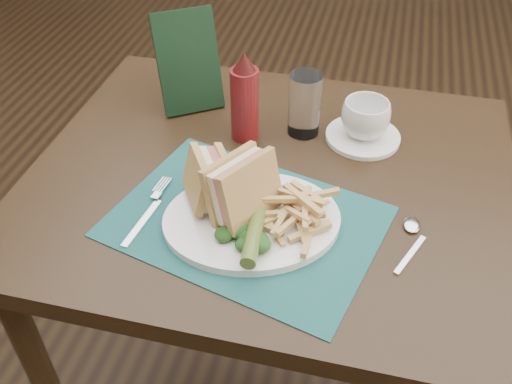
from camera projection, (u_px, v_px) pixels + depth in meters
The scene contains 16 objects.
floor at pixel (299, 255), 1.93m from camera, with size 7.00×7.00×0.00m, color black.
table_main at pixel (268, 300), 1.32m from camera, with size 0.90×0.75×0.75m, color black, non-canonical shape.
placemat at pixel (246, 221), 0.97m from camera, with size 0.44×0.31×0.00m, color #184E4E.
plate at pixel (252, 220), 0.96m from camera, with size 0.30×0.24×0.01m, color white, non-canonical shape.
sandwich_half_a at pixel (196, 182), 0.95m from camera, with size 0.06×0.09×0.09m, color tan, non-canonical shape.
sandwich_half_b at pixel (234, 182), 0.93m from camera, with size 0.06×0.12×0.11m, color tan, non-canonical shape.
kale_garnish at pixel (244, 237), 0.90m from camera, with size 0.11×0.08×0.03m, color #163914, non-canonical shape.
pickle_spear at pixel (253, 236), 0.89m from camera, with size 0.02×0.02×0.12m, color #496024.
fries_pile at pixel (295, 207), 0.94m from camera, with size 0.18×0.20×0.05m, color tan, non-canonical shape.
fork at pixel (148, 209), 0.98m from camera, with size 0.03×0.17×0.01m, color silver, non-canonical shape.
spoon at pixel (411, 242), 0.93m from camera, with size 0.03×0.15×0.01m, color silver, non-canonical shape.
saucer at pixel (363, 137), 1.15m from camera, with size 0.15×0.15×0.01m, color white.
coffee_cup at pixel (365, 119), 1.12m from camera, with size 0.10×0.10×0.08m, color white.
drinking_glass at pixel (305, 104), 1.13m from camera, with size 0.07×0.07×0.13m, color white.
ketchup_bottle at pixel (245, 97), 1.10m from camera, with size 0.06×0.06×0.19m, color maroon, non-canonical shape.
check_presenter at pixel (188, 62), 1.19m from camera, with size 0.13×0.01×0.21m, color black.
Camera 1 is at (0.17, -1.32, 1.42)m, focal length 40.00 mm.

